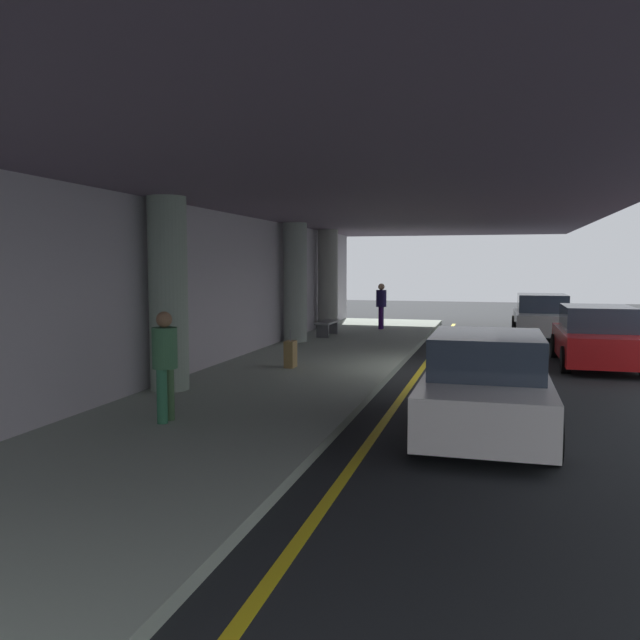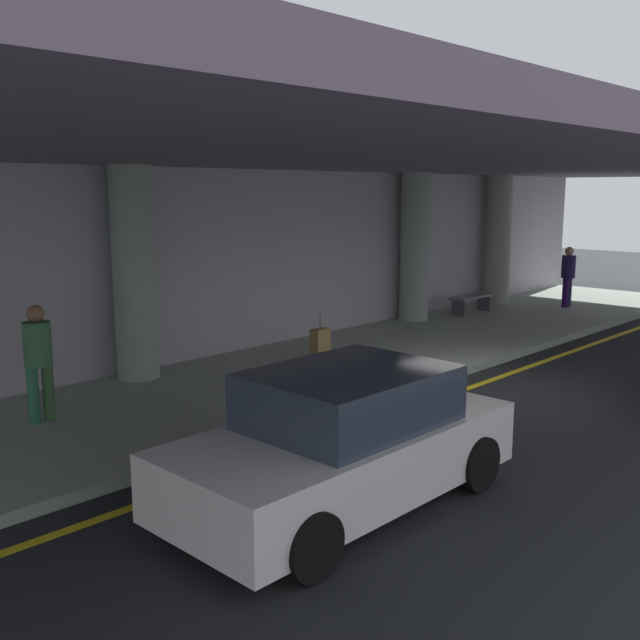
{
  "view_description": "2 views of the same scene",
  "coord_description": "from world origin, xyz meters",
  "px_view_note": "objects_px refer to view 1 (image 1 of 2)",
  "views": [
    {
      "loc": [
        -15.02,
        -1.21,
        2.53
      ],
      "look_at": [
        -1.33,
        2.52,
        1.31
      ],
      "focal_mm": 36.32,
      "sensor_mm": 36.0,
      "label": 1
    },
    {
      "loc": [
        -10.73,
        -6.12,
        3.4
      ],
      "look_at": [
        -1.7,
        2.57,
        1.15
      ],
      "focal_mm": 40.91,
      "sensor_mm": 36.0,
      "label": 2
    }
  ],
  "objects_px": {
    "person_waiting_for_ride": "(165,359)",
    "suitcase_upright_primary": "(290,354)",
    "support_column_far_left": "(168,294)",
    "support_column_left_mid": "(295,283)",
    "car_silver": "(542,317)",
    "traveler_with_luggage": "(381,303)",
    "car_red": "(597,338)",
    "bench_metal": "(327,325)",
    "car_white": "(486,386)",
    "support_column_center": "(328,280)"
  },
  "relations": [
    {
      "from": "person_waiting_for_ride",
      "to": "suitcase_upright_primary",
      "type": "bearing_deg",
      "value": 130.36
    },
    {
      "from": "support_column_far_left",
      "to": "support_column_left_mid",
      "type": "bearing_deg",
      "value": 0.0
    },
    {
      "from": "car_silver",
      "to": "traveler_with_luggage",
      "type": "bearing_deg",
      "value": 91.28
    },
    {
      "from": "car_red",
      "to": "bench_metal",
      "type": "height_order",
      "value": "car_red"
    },
    {
      "from": "traveler_with_luggage",
      "to": "person_waiting_for_ride",
      "type": "xyz_separation_m",
      "value": [
        -14.91,
        0.71,
        0.0
      ]
    },
    {
      "from": "support_column_left_mid",
      "to": "car_white",
      "type": "xyz_separation_m",
      "value": [
        -9.13,
        -5.86,
        -1.26
      ]
    },
    {
      "from": "support_column_center",
      "to": "car_red",
      "type": "height_order",
      "value": "support_column_center"
    },
    {
      "from": "bench_metal",
      "to": "car_red",
      "type": "bearing_deg",
      "value": -114.7
    },
    {
      "from": "support_column_far_left",
      "to": "traveler_with_luggage",
      "type": "height_order",
      "value": "support_column_far_left"
    },
    {
      "from": "suitcase_upright_primary",
      "to": "bench_metal",
      "type": "relative_size",
      "value": 0.56
    },
    {
      "from": "support_column_left_mid",
      "to": "car_red",
      "type": "bearing_deg",
      "value": -101.81
    },
    {
      "from": "car_red",
      "to": "person_waiting_for_ride",
      "type": "height_order",
      "value": "person_waiting_for_ride"
    },
    {
      "from": "traveler_with_luggage",
      "to": "car_silver",
      "type": "bearing_deg",
      "value": 5.23
    },
    {
      "from": "support_column_far_left",
      "to": "car_silver",
      "type": "height_order",
      "value": "support_column_far_left"
    },
    {
      "from": "support_column_center",
      "to": "traveler_with_luggage",
      "type": "relative_size",
      "value": 2.17
    },
    {
      "from": "bench_metal",
      "to": "car_white",
      "type": "bearing_deg",
      "value": -154.17
    },
    {
      "from": "support_column_left_mid",
      "to": "suitcase_upright_primary",
      "type": "relative_size",
      "value": 4.06
    },
    {
      "from": "support_column_far_left",
      "to": "suitcase_upright_primary",
      "type": "height_order",
      "value": "support_column_far_left"
    },
    {
      "from": "support_column_center",
      "to": "support_column_left_mid",
      "type": "bearing_deg",
      "value": 180.0
    },
    {
      "from": "support_column_far_left",
      "to": "car_white",
      "type": "distance_m",
      "value": 6.1
    },
    {
      "from": "traveler_with_luggage",
      "to": "bench_metal",
      "type": "height_order",
      "value": "traveler_with_luggage"
    },
    {
      "from": "support_column_far_left",
      "to": "car_white",
      "type": "xyz_separation_m",
      "value": [
        -1.13,
        -5.86,
        -1.26
      ]
    },
    {
      "from": "support_column_left_mid",
      "to": "support_column_center",
      "type": "distance_m",
      "value": 4.0
    },
    {
      "from": "car_silver",
      "to": "bench_metal",
      "type": "bearing_deg",
      "value": 112.62
    },
    {
      "from": "support_column_center",
      "to": "traveler_with_luggage",
      "type": "bearing_deg",
      "value": -72.41
    },
    {
      "from": "car_red",
      "to": "bench_metal",
      "type": "distance_m",
      "value": 8.68
    },
    {
      "from": "support_column_left_mid",
      "to": "person_waiting_for_ride",
      "type": "distance_m",
      "value": 10.42
    },
    {
      "from": "support_column_far_left",
      "to": "suitcase_upright_primary",
      "type": "xyz_separation_m",
      "value": [
        3.13,
        -1.41,
        -1.51
      ]
    },
    {
      "from": "car_white",
      "to": "bench_metal",
      "type": "bearing_deg",
      "value": 23.62
    },
    {
      "from": "car_red",
      "to": "support_column_far_left",
      "type": "bearing_deg",
      "value": -57.92
    },
    {
      "from": "support_column_far_left",
      "to": "person_waiting_for_ride",
      "type": "distance_m",
      "value": 2.74
    },
    {
      "from": "support_column_left_mid",
      "to": "support_column_center",
      "type": "bearing_deg",
      "value": 0.0
    },
    {
      "from": "suitcase_upright_primary",
      "to": "car_red",
      "type": "bearing_deg",
      "value": -78.27
    },
    {
      "from": "person_waiting_for_ride",
      "to": "support_column_center",
      "type": "bearing_deg",
      "value": 137.52
    },
    {
      "from": "car_red",
      "to": "car_silver",
      "type": "distance_m",
      "value": 6.43
    },
    {
      "from": "car_red",
      "to": "suitcase_upright_primary",
      "type": "distance_m",
      "value": 7.68
    },
    {
      "from": "car_red",
      "to": "person_waiting_for_ride",
      "type": "relative_size",
      "value": 2.44
    },
    {
      "from": "support_column_center",
      "to": "bench_metal",
      "type": "height_order",
      "value": "support_column_center"
    },
    {
      "from": "suitcase_upright_primary",
      "to": "support_column_center",
      "type": "bearing_deg",
      "value": -3.13
    },
    {
      "from": "car_white",
      "to": "person_waiting_for_ride",
      "type": "height_order",
      "value": "person_waiting_for_ride"
    },
    {
      "from": "support_column_far_left",
      "to": "suitcase_upright_primary",
      "type": "bearing_deg",
      "value": -24.26
    },
    {
      "from": "bench_metal",
      "to": "support_column_left_mid",
      "type": "bearing_deg",
      "value": 163.77
    },
    {
      "from": "car_white",
      "to": "car_silver",
      "type": "xyz_separation_m",
      "value": [
        13.74,
        -1.67,
        0.0
      ]
    },
    {
      "from": "car_red",
      "to": "person_waiting_for_ride",
      "type": "bearing_deg",
      "value": -44.73
    },
    {
      "from": "car_silver",
      "to": "support_column_far_left",
      "type": "bearing_deg",
      "value": 150.34
    },
    {
      "from": "support_column_left_mid",
      "to": "car_red",
      "type": "xyz_separation_m",
      "value": [
        -1.76,
        -8.43,
        -1.26
      ]
    },
    {
      "from": "traveler_with_luggage",
      "to": "suitcase_upright_primary",
      "type": "xyz_separation_m",
      "value": [
        -9.47,
        0.48,
        -0.65
      ]
    },
    {
      "from": "support_column_left_mid",
      "to": "bench_metal",
      "type": "height_order",
      "value": "support_column_left_mid"
    },
    {
      "from": "support_column_center",
      "to": "car_white",
      "type": "bearing_deg",
      "value": -155.94
    },
    {
      "from": "car_white",
      "to": "support_column_left_mid",
      "type": "bearing_deg",
      "value": 30.5
    }
  ]
}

